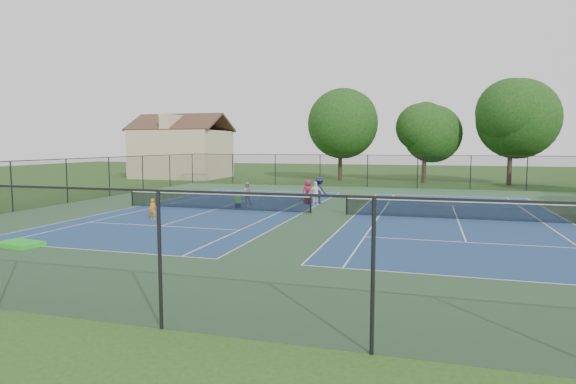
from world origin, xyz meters
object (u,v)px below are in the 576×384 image
(tree_back_c, at_px, (425,130))
(bystander_c, at_px, (308,191))
(tree_back_d, at_px, (512,115))
(ball_crate, at_px, (238,205))
(instructor, at_px, (247,193))
(child_player, at_px, (153,209))
(bystander_b, at_px, (319,190))
(bystander_a, at_px, (316,193))
(ball_hopper, at_px, (238,200))
(tree_back_b, at_px, (341,121))
(clapboard_house, at_px, (182,152))

(tree_back_c, xyz_separation_m, bystander_c, (-7.33, -20.47, -4.67))
(tree_back_d, xyz_separation_m, ball_crate, (-19.02, -22.95, -6.68))
(ball_crate, bearing_deg, instructor, 88.36)
(child_player, xyz_separation_m, bystander_b, (6.86, 9.44, 0.32))
(bystander_a, height_order, ball_hopper, bystander_a)
(instructor, bearing_deg, tree_back_c, -130.60)
(tree_back_b, xyz_separation_m, child_player, (-4.43, -30.82, -6.03))
(ball_crate, bearing_deg, tree_back_b, 85.37)
(bystander_a, distance_m, bystander_c, 1.27)
(tree_back_b, height_order, bystander_c, tree_back_b)
(child_player, bearing_deg, tree_back_c, 71.81)
(tree_back_c, xyz_separation_m, bystander_b, (-6.57, -20.39, -4.59))
(tree_back_d, bearing_deg, tree_back_b, 173.29)
(bystander_a, bearing_deg, bystander_c, -83.45)
(tree_back_c, distance_m, clapboard_house, 28.10)
(tree_back_c, xyz_separation_m, tree_back_d, (8.00, -1.00, 1.34))
(child_player, height_order, bystander_a, bystander_a)
(bystander_b, bearing_deg, tree_back_b, -53.40)
(clapboard_house, distance_m, bystander_a, 30.43)
(tree_back_d, distance_m, bystander_b, 24.96)
(ball_hopper, bearing_deg, ball_crate, 0.00)
(tree_back_d, height_order, clapboard_house, tree_back_d)
(child_player, relative_size, ball_crate, 3.22)
(tree_back_b, xyz_separation_m, clapboard_house, (-19.00, -1.00, -3.50))
(instructor, relative_size, bystander_a, 0.96)
(tree_back_b, distance_m, instructor, 24.25)
(tree_back_b, distance_m, tree_back_d, 17.12)
(bystander_b, xyz_separation_m, ball_crate, (-4.45, -3.57, -0.75))
(tree_back_b, distance_m, bystander_a, 23.34)
(tree_back_c, distance_m, bystander_b, 21.90)
(tree_back_d, height_order, instructor, tree_back_d)
(tree_back_d, distance_m, bystander_a, 25.85)
(tree_back_b, height_order, ball_hopper, tree_back_b)
(ball_crate, height_order, ball_hopper, ball_hopper)
(tree_back_b, xyz_separation_m, tree_back_c, (9.00, -1.00, -1.11))
(clapboard_house, distance_m, child_player, 33.29)
(bystander_c, relative_size, ball_hopper, 3.88)
(tree_back_d, bearing_deg, child_player, -126.63)
(tree_back_d, xyz_separation_m, child_player, (-21.43, -28.82, -6.26))
(bystander_b, distance_m, ball_hopper, 5.72)
(tree_back_b, height_order, child_player, tree_back_b)
(bystander_a, bearing_deg, tree_back_b, -114.04)
(clapboard_house, relative_size, bystander_b, 6.05)
(bystander_b, height_order, bystander_c, bystander_b)
(tree_back_c, relative_size, bystander_c, 5.21)
(bystander_c, bearing_deg, clapboard_house, -57.68)
(tree_back_c, relative_size, bystander_b, 4.71)
(bystander_a, bearing_deg, clapboard_house, -75.27)
(instructor, bearing_deg, tree_back_b, -109.37)
(tree_back_d, relative_size, bystander_b, 5.81)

